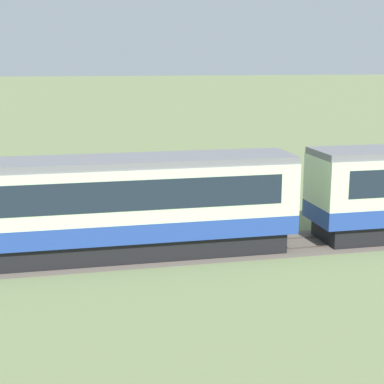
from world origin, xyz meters
name	(u,v)px	position (x,y,z in m)	size (l,w,h in m)	color
passenger_train	(54,206)	(-16.52, 0.38, 2.31)	(108.11, 2.93, 4.16)	#234293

